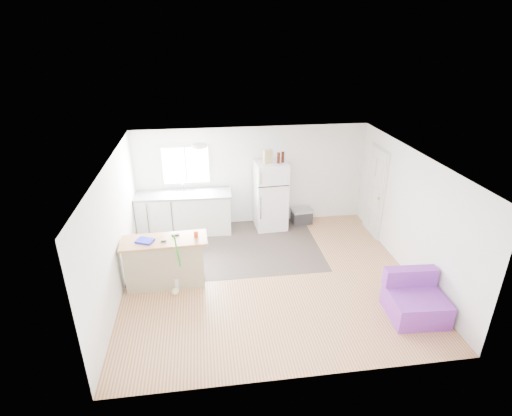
{
  "coord_description": "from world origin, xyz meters",
  "views": [
    {
      "loc": [
        -1.14,
        -6.47,
        4.46
      ],
      "look_at": [
        -0.15,
        0.7,
        1.18
      ],
      "focal_mm": 28.0,
      "sensor_mm": 36.0,
      "label": 1
    }
  ],
  "objects_px": {
    "cooler": "(302,216)",
    "cardboard_box": "(268,157)",
    "purple_seat": "(415,301)",
    "refrigerator": "(271,196)",
    "mop": "(176,283)",
    "cleaner_jug": "(175,283)",
    "red_cup": "(196,234)",
    "blue_tray": "(145,241)",
    "bottle_right": "(283,157)",
    "kitchen_cabinets": "(185,212)",
    "bottle_left": "(279,158)",
    "peninsula": "(165,262)"
  },
  "relations": [
    {
      "from": "cooler",
      "to": "cleaner_jug",
      "type": "distance_m",
      "value": 3.82
    },
    {
      "from": "mop",
      "to": "cardboard_box",
      "type": "height_order",
      "value": "cardboard_box"
    },
    {
      "from": "blue_tray",
      "to": "cooler",
      "type": "bearing_deg",
      "value": 32.46
    },
    {
      "from": "peninsula",
      "to": "cleaner_jug",
      "type": "relative_size",
      "value": 5.54
    },
    {
      "from": "cardboard_box",
      "to": "bottle_right",
      "type": "distance_m",
      "value": 0.34
    },
    {
      "from": "kitchen_cabinets",
      "to": "mop",
      "type": "relative_size",
      "value": 1.8
    },
    {
      "from": "peninsula",
      "to": "bottle_left",
      "type": "distance_m",
      "value": 3.46
    },
    {
      "from": "cooler",
      "to": "refrigerator",
      "type": "bearing_deg",
      "value": 179.78
    },
    {
      "from": "cooler",
      "to": "cleaner_jug",
      "type": "relative_size",
      "value": 1.86
    },
    {
      "from": "kitchen_cabinets",
      "to": "blue_tray",
      "type": "xyz_separation_m",
      "value": [
        -0.62,
        -2.14,
        0.47
      ]
    },
    {
      "from": "peninsula",
      "to": "cardboard_box",
      "type": "bearing_deg",
      "value": 40.09
    },
    {
      "from": "mop",
      "to": "red_cup",
      "type": "xyz_separation_m",
      "value": [
        0.4,
        0.37,
        0.78
      ]
    },
    {
      "from": "cooler",
      "to": "purple_seat",
      "type": "xyz_separation_m",
      "value": [
        1.05,
        -3.65,
        0.08
      ]
    },
    {
      "from": "cleaner_jug",
      "to": "mop",
      "type": "height_order",
      "value": "mop"
    },
    {
      "from": "refrigerator",
      "to": "bottle_right",
      "type": "height_order",
      "value": "bottle_right"
    },
    {
      "from": "purple_seat",
      "to": "mop",
      "type": "relative_size",
      "value": 0.76
    },
    {
      "from": "kitchen_cabinets",
      "to": "cleaner_jug",
      "type": "distance_m",
      "value": 2.34
    },
    {
      "from": "cooler",
      "to": "mop",
      "type": "xyz_separation_m",
      "value": [
        -2.96,
        -2.52,
        0.04
      ]
    },
    {
      "from": "refrigerator",
      "to": "mop",
      "type": "distance_m",
      "value": 3.3
    },
    {
      "from": "kitchen_cabinets",
      "to": "cooler",
      "type": "bearing_deg",
      "value": 3.75
    },
    {
      "from": "peninsula",
      "to": "cardboard_box",
      "type": "xyz_separation_m",
      "value": [
        2.27,
        2.06,
        1.31
      ]
    },
    {
      "from": "purple_seat",
      "to": "cleaner_jug",
      "type": "height_order",
      "value": "purple_seat"
    },
    {
      "from": "purple_seat",
      "to": "red_cup",
      "type": "distance_m",
      "value": 3.97
    },
    {
      "from": "cooler",
      "to": "cardboard_box",
      "type": "relative_size",
      "value": 1.75
    },
    {
      "from": "cooler",
      "to": "cardboard_box",
      "type": "xyz_separation_m",
      "value": [
        -0.89,
        -0.12,
        1.6
      ]
    },
    {
      "from": "refrigerator",
      "to": "cooler",
      "type": "distance_m",
      "value": 1.03
    },
    {
      "from": "cooler",
      "to": "bottle_left",
      "type": "bearing_deg",
      "value": -171.73
    },
    {
      "from": "cleaner_jug",
      "to": "cardboard_box",
      "type": "height_order",
      "value": "cardboard_box"
    },
    {
      "from": "blue_tray",
      "to": "cardboard_box",
      "type": "bearing_deg",
      "value": 39.03
    },
    {
      "from": "kitchen_cabinets",
      "to": "purple_seat",
      "type": "bearing_deg",
      "value": -40.16
    },
    {
      "from": "cooler",
      "to": "blue_tray",
      "type": "height_order",
      "value": "blue_tray"
    },
    {
      "from": "purple_seat",
      "to": "cleaner_jug",
      "type": "relative_size",
      "value": 3.34
    },
    {
      "from": "blue_tray",
      "to": "bottle_right",
      "type": "distance_m",
      "value": 3.67
    },
    {
      "from": "bottle_left",
      "to": "blue_tray",
      "type": "bearing_deg",
      "value": -144.07
    },
    {
      "from": "bottle_left",
      "to": "bottle_right",
      "type": "height_order",
      "value": "same"
    },
    {
      "from": "blue_tray",
      "to": "bottle_left",
      "type": "xyz_separation_m",
      "value": [
        2.81,
        2.04,
        0.8
      ]
    },
    {
      "from": "purple_seat",
      "to": "cleaner_jug",
      "type": "bearing_deg",
      "value": 165.92
    },
    {
      "from": "refrigerator",
      "to": "purple_seat",
      "type": "bearing_deg",
      "value": -65.6
    },
    {
      "from": "kitchen_cabinets",
      "to": "bottle_left",
      "type": "relative_size",
      "value": 8.95
    },
    {
      "from": "mop",
      "to": "blue_tray",
      "type": "relative_size",
      "value": 4.14
    },
    {
      "from": "peninsula",
      "to": "cooler",
      "type": "height_order",
      "value": "peninsula"
    },
    {
      "from": "cooler",
      "to": "bottle_left",
      "type": "distance_m",
      "value": 1.72
    },
    {
      "from": "kitchen_cabinets",
      "to": "bottle_right",
      "type": "distance_m",
      "value": 2.63
    },
    {
      "from": "bottle_right",
      "to": "refrigerator",
      "type": "bearing_deg",
      "value": 170.66
    },
    {
      "from": "peninsula",
      "to": "red_cup",
      "type": "bearing_deg",
      "value": 0.52
    },
    {
      "from": "cleaner_jug",
      "to": "red_cup",
      "type": "relative_size",
      "value": 2.36
    },
    {
      "from": "red_cup",
      "to": "refrigerator",
      "type": "bearing_deg",
      "value": 49.71
    },
    {
      "from": "cardboard_box",
      "to": "bottle_right",
      "type": "xyz_separation_m",
      "value": [
        0.34,
        -0.01,
        -0.02
      ]
    },
    {
      "from": "blue_tray",
      "to": "bottle_right",
      "type": "xyz_separation_m",
      "value": [
        2.92,
        2.08,
        0.8
      ]
    },
    {
      "from": "refrigerator",
      "to": "peninsula",
      "type": "bearing_deg",
      "value": -141.39
    }
  ]
}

